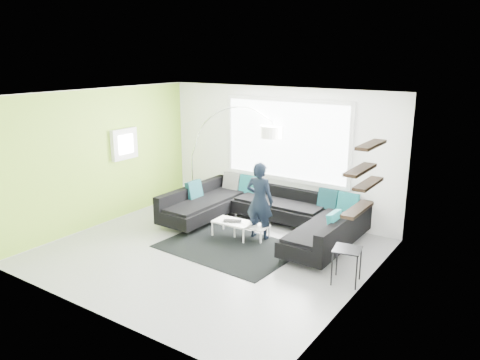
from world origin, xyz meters
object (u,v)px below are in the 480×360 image
(side_table, at_px, (346,266))
(laptop, at_px, (232,222))
(sectional_sofa, at_px, (261,215))
(arc_lamp, at_px, (192,156))
(person, at_px, (260,201))
(coffee_table, at_px, (242,230))

(side_table, relative_size, laptop, 1.36)
(sectional_sofa, bearing_deg, side_table, -25.97)
(sectional_sofa, distance_m, arc_lamp, 2.48)
(arc_lamp, distance_m, person, 2.59)
(side_table, bearing_deg, arc_lamp, 159.20)
(coffee_table, bearing_deg, side_table, -17.38)
(arc_lamp, xyz_separation_m, person, (2.40, -0.89, -0.43))
(person, bearing_deg, arc_lamp, -27.52)
(laptop, bearing_deg, arc_lamp, 121.12)
(laptop, bearing_deg, coffee_table, 13.98)
(side_table, bearing_deg, person, 158.75)
(person, height_order, laptop, person)
(arc_lamp, height_order, side_table, arc_lamp)
(sectional_sofa, height_order, side_table, sectional_sofa)
(arc_lamp, relative_size, laptop, 5.69)
(sectional_sofa, relative_size, coffee_table, 3.85)
(coffee_table, height_order, laptop, laptop)
(coffee_table, distance_m, laptop, 0.26)
(arc_lamp, relative_size, person, 1.57)
(person, xyz_separation_m, laptop, (-0.43, -0.31, -0.42))
(laptop, bearing_deg, side_table, -38.91)
(side_table, bearing_deg, sectional_sofa, 153.51)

